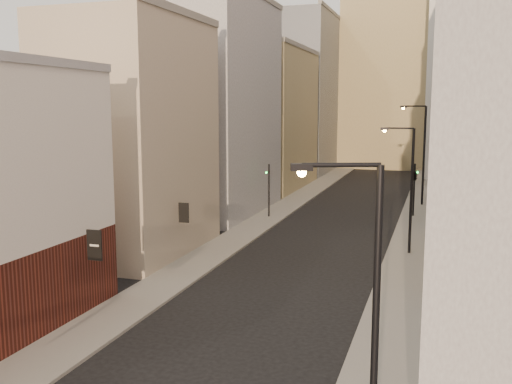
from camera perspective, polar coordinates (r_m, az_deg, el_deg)
name	(u,v)px	position (r m, az deg, el deg)	size (l,w,h in m)	color
sidewalk_left	(304,195)	(66.34, 4.87, -0.26)	(3.00, 140.00, 0.15)	gray
sidewalk_right	(421,200)	(64.71, 16.16, -0.79)	(3.00, 140.00, 0.15)	gray
left_bldg_beige	(133,138)	(40.39, -12.22, 5.27)	(8.00, 12.00, 16.00)	tan
left_bldg_grey	(218,108)	(54.77, -3.81, 8.34)	(8.00, 16.00, 20.00)	gray
left_bldg_tan	(271,120)	(71.82, 1.56, 7.19)	(8.00, 18.00, 17.00)	#988659
left_bldg_wingrid	(307,95)	(91.19, 5.16, 9.64)	(8.00, 20.00, 24.00)	gray
right_bldg_beige	(505,109)	(39.08, 23.67, 7.58)	(8.00, 16.00, 20.00)	tan
right_bldg_wingrid	(485,76)	(59.09, 21.95, 10.67)	(8.00, 20.00, 26.00)	gray
clock_tower	(387,62)	(101.59, 12.96, 12.52)	(14.00, 14.00, 44.90)	#988659
white_tower	(458,46)	(87.32, 19.55, 13.59)	(8.00, 8.00, 41.50)	silver
streetlamp_near	(367,310)	(15.06, 11.05, -11.54)	(2.20, 0.98, 8.80)	black
streetlamp_mid	(408,183)	(40.18, 14.99, 0.88)	(2.30, 0.24, 8.78)	black
streetlamp_far	(422,149)	(60.72, 16.23, 4.14)	(2.63, 0.95, 10.30)	black
traffic_light_left	(269,182)	(52.13, 1.29, 1.05)	(0.53, 0.39, 5.00)	black
traffic_light_right	(415,175)	(54.39, 15.58, 1.65)	(0.85, 0.85, 5.00)	black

